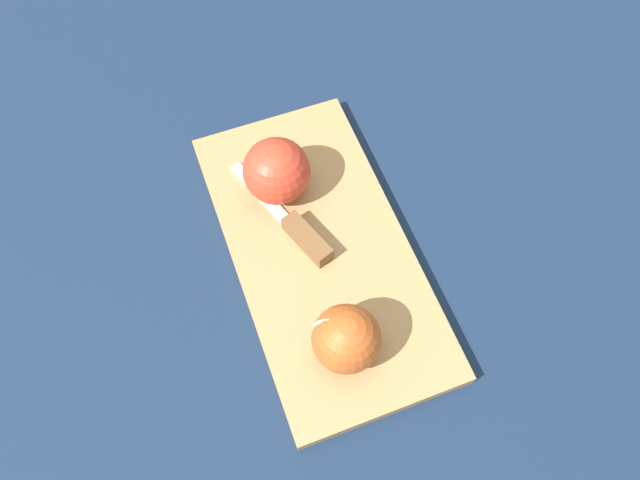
# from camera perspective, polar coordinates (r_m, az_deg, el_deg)

# --- Properties ---
(ground_plane) EXTENTS (4.00, 4.00, 0.00)m
(ground_plane) POSITION_cam_1_polar(r_m,az_deg,el_deg) (0.75, 0.00, -1.32)
(ground_plane) COLOR #14233D
(cutting_board) EXTENTS (0.44, 0.26, 0.02)m
(cutting_board) POSITION_cam_1_polar(r_m,az_deg,el_deg) (0.75, 0.00, -1.03)
(cutting_board) COLOR #A37A4C
(cutting_board) RESTS_ON ground_plane
(apple_half_left) EXTENTS (0.07, 0.07, 0.07)m
(apple_half_left) POSITION_cam_1_polar(r_m,az_deg,el_deg) (0.66, 2.30, -9.01)
(apple_half_left) COLOR #AD4C1E
(apple_half_left) RESTS_ON cutting_board
(apple_half_right) EXTENTS (0.08, 0.08, 0.08)m
(apple_half_right) POSITION_cam_1_polar(r_m,az_deg,el_deg) (0.75, -4.01, 6.29)
(apple_half_right) COLOR red
(apple_half_right) RESTS_ON cutting_board
(knife) EXTENTS (0.17, 0.10, 0.02)m
(knife) POSITION_cam_1_polar(r_m,az_deg,el_deg) (0.74, -1.76, 0.66)
(knife) COLOR silver
(knife) RESTS_ON cutting_board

